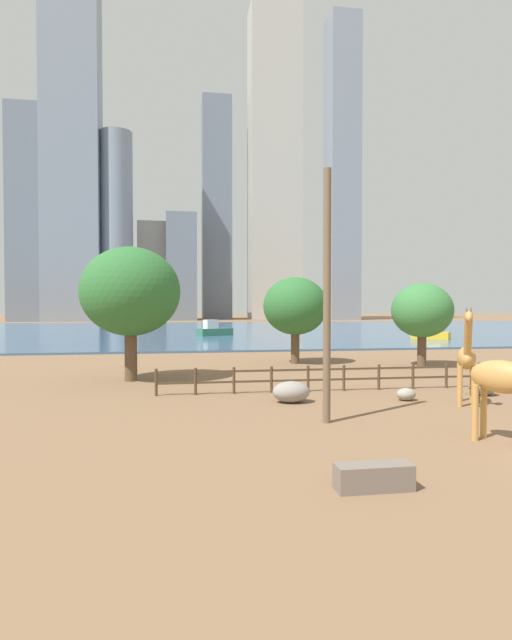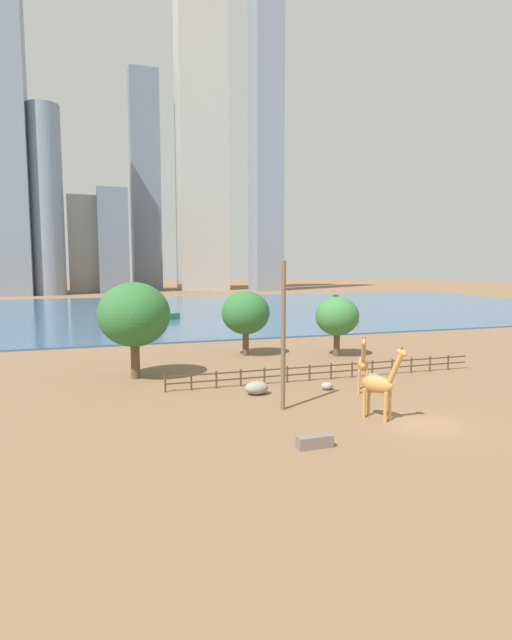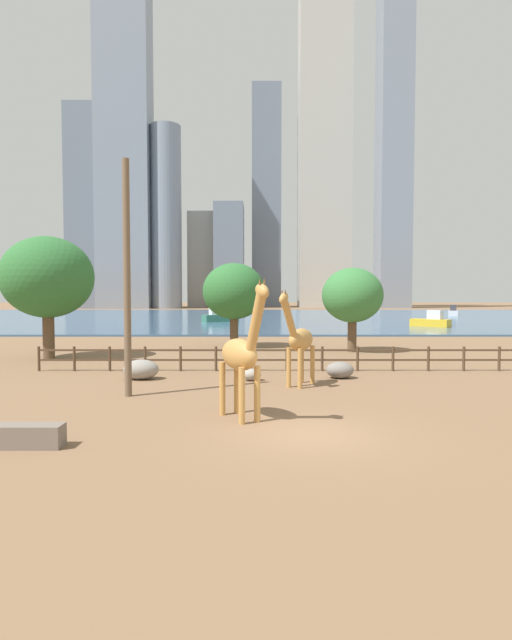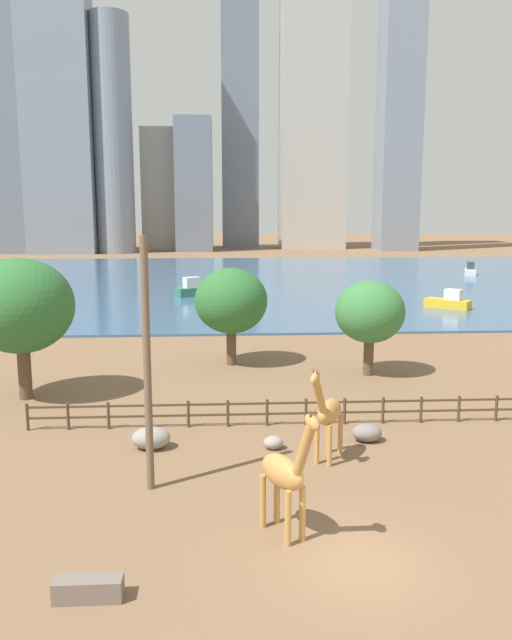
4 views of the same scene
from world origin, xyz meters
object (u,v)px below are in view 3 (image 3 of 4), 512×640
object	(u,v)px
boat_ferry	(430,321)
boulder_by_pole	(140,369)
boat_tug	(218,316)
boulder_small	(339,370)
giraffe_companion	(298,340)
tree_right_tall	(46,278)
boat_sailboat	(452,312)
tree_left_large	(233,292)
feeding_trough	(27,436)
giraffe_tall	(240,354)
utility_pole	(126,279)
boulder_near_fence	(251,375)
tree_center_broad	(351,296)

from	to	relation	value
boat_ferry	boulder_by_pole	bearing A→B (deg)	94.71
boat_tug	boulder_small	bearing A→B (deg)	-107.69
giraffe_companion	tree_right_tall	bearing A→B (deg)	-92.73
boat_sailboat	boat_ferry	bearing A→B (deg)	-3.32
boat_ferry	boat_tug	xyz separation A→B (m)	(-26.67, 11.43, 0.08)
tree_left_large	feeding_trough	bearing A→B (deg)	-99.53
giraffe_tall	boulder_by_pole	world-z (taller)	giraffe_tall
utility_pole	boulder_near_fence	xyz separation A→B (m)	(4.85, 3.62, -4.35)
boulder_by_pole	boulder_near_fence	bearing A→B (deg)	-3.76
boulder_by_pole	tree_center_broad	distance (m)	17.25
tree_center_broad	tree_right_tall	bearing A→B (deg)	-168.99
boat_ferry	tree_center_broad	bearing A→B (deg)	100.80
utility_pole	boulder_small	size ratio (longest dim) A/B	7.00
boulder_near_fence	feeding_trough	size ratio (longest dim) A/B	0.48
tree_center_broad	tree_right_tall	size ratio (longest dim) A/B	0.77
boat_ferry	boat_tug	world-z (taller)	boat_tug
feeding_trough	boulder_small	bearing A→B (deg)	47.55
giraffe_tall	tree_left_large	distance (m)	22.62
giraffe_tall	boulder_near_fence	bearing A→B (deg)	148.11
boulder_small	tree_left_large	distance (m)	16.07
boulder_small	feeding_trough	xyz separation A→B (m)	(-10.00, -10.93, -0.10)
giraffe_tall	giraffe_companion	size ratio (longest dim) A/B	1.06
tree_right_tall	giraffe_tall	bearing A→B (deg)	-50.78
utility_pole	boulder_small	bearing A→B (deg)	25.23
boulder_small	boulder_near_fence	bearing A→B (deg)	-171.14
giraffe_companion	utility_pole	bearing A→B (deg)	-42.59
boat_ferry	boat_tug	bearing A→B (deg)	17.36
boulder_by_pole	tree_left_large	world-z (taller)	tree_left_large
utility_pole	tree_left_large	xyz separation A→B (m)	(3.35, 18.79, -0.35)
boat_ferry	giraffe_companion	bearing A→B (deg)	103.95
utility_pole	boat_sailboat	bearing A→B (deg)	60.45
boulder_by_pole	feeding_trough	size ratio (longest dim) A/B	0.93
boulder_near_fence	boat_sailboat	size ratio (longest dim) A/B	0.17
giraffe_companion	tree_center_broad	world-z (taller)	tree_center_broad
giraffe_tall	boat_ferry	bearing A→B (deg)	124.24
giraffe_tall	feeding_trough	bearing A→B (deg)	-91.53
boulder_near_fence	tree_left_large	size ratio (longest dim) A/B	0.13
boat_sailboat	boulder_small	bearing A→B (deg)	-3.24
tree_right_tall	boat_sailboat	size ratio (longest dim) A/B	1.55
boulder_small	boulder_by_pole	bearing A→B (deg)	-178.11
tree_center_broad	boulder_small	bearing A→B (deg)	-103.70
tree_center_broad	boat_tug	size ratio (longest dim) A/B	1.10
tree_right_tall	feeding_trough	bearing A→B (deg)	-68.90
giraffe_tall	tree_left_large	world-z (taller)	tree_left_large
feeding_trough	tree_center_broad	xyz separation A→B (m)	(12.76, 22.25, 3.67)
utility_pole	tree_right_tall	world-z (taller)	utility_pole
boulder_small	boat_tug	bearing A→B (deg)	100.95
utility_pole	feeding_trough	xyz separation A→B (m)	(-0.92, -6.65, -4.34)
giraffe_tall	boat_sailboat	xyz separation A→B (m)	(37.88, 78.60, -1.20)
giraffe_tall	boulder_small	size ratio (longest dim) A/B	3.40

